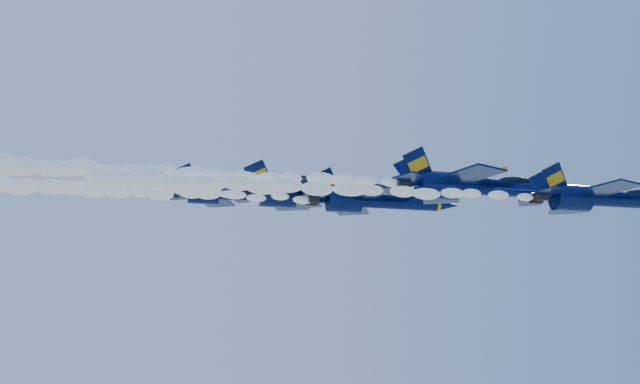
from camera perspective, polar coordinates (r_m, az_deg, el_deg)
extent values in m
cylinder|color=#040C38|center=(84.65, 21.00, -0.58)|extent=(8.61, 1.44, 1.44)
ellipsoid|color=#040C38|center=(81.57, 17.43, -0.41)|extent=(1.49, 2.58, 6.13)
cube|color=#040C38|center=(79.25, 19.84, 0.24)|extent=(5.13, 6.08, 0.17)
cube|color=#040C38|center=(85.64, 17.21, -1.06)|extent=(5.13, 6.08, 0.17)
cube|color=orange|center=(79.98, 20.65, 0.26)|extent=(2.31, 4.79, 0.10)
cube|color=orange|center=(86.31, 17.98, -1.04)|extent=(2.31, 4.79, 0.10)
cube|color=#040C38|center=(80.09, 16.37, 0.87)|extent=(3.12, 0.99, 3.36)
cube|color=#040C38|center=(81.80, 15.72, 0.50)|extent=(3.12, 0.99, 3.36)
cylinder|color=black|center=(79.46, 15.53, -0.21)|extent=(1.15, 1.05, 1.05)
cylinder|color=black|center=(80.53, 15.13, -0.43)|extent=(1.15, 1.05, 1.05)
cube|color=orange|center=(83.32, 19.28, 0.01)|extent=(10.53, 0.33, 0.08)
ellipsoid|color=white|center=(72.95, 0.42, 0.33)|extent=(41.14, 1.87, 1.68)
cylinder|color=#040C38|center=(87.45, 12.64, 0.25)|extent=(10.00, 1.67, 1.67)
ellipsoid|color=#040C38|center=(84.83, 8.33, 0.47)|extent=(1.73, 3.00, 7.11)
cone|color=#040C38|center=(90.26, 16.38, 0.03)|extent=(2.89, 1.67, 1.67)
cylinder|color=orange|center=(89.64, 15.62, 0.07)|extent=(0.39, 1.73, 1.73)
ellipsoid|color=black|center=(88.45, 13.73, 0.71)|extent=(4.00, 1.30, 1.10)
cube|color=orange|center=(88.36, 13.74, 0.50)|extent=(4.67, 1.11, 0.20)
cube|color=#040C38|center=(81.58, 10.71, 1.24)|extent=(5.96, 7.06, 0.20)
cube|color=#040C38|center=(89.55, 8.57, -0.30)|extent=(5.96, 7.06, 0.20)
cube|color=orange|center=(82.20, 11.71, 1.25)|extent=(2.68, 5.56, 0.11)
cube|color=orange|center=(90.12, 9.49, -0.28)|extent=(2.68, 5.56, 0.11)
cube|color=#040C38|center=(83.46, 6.98, 1.91)|extent=(3.62, 1.14, 3.90)
cube|color=#040C38|center=(85.57, 6.48, 1.47)|extent=(3.62, 1.14, 3.90)
cylinder|color=black|center=(82.93, 5.97, 0.71)|extent=(1.33, 1.22, 1.22)
cylinder|color=black|center=(84.25, 5.68, 0.45)|extent=(1.33, 1.22, 1.22)
cube|color=orange|center=(86.38, 10.59, 0.93)|extent=(12.22, 0.39, 0.09)
ellipsoid|color=white|center=(79.89, -8.79, 1.23)|extent=(41.14, 2.17, 1.95)
cylinder|color=#040C38|center=(94.46, 5.60, -0.77)|extent=(9.42, 1.57, 1.57)
ellipsoid|color=#040C38|center=(92.73, 1.70, -0.60)|extent=(1.63, 2.83, 6.70)
cone|color=#040C38|center=(96.41, 9.05, -0.94)|extent=(2.72, 1.57, 1.57)
cylinder|color=orange|center=(95.97, 8.35, -0.91)|extent=(0.37, 1.63, 1.63)
ellipsoid|color=black|center=(95.18, 6.61, -0.36)|extent=(3.77, 1.23, 1.04)
cube|color=orange|center=(95.11, 6.62, -0.54)|extent=(4.40, 1.05, 0.19)
cube|color=#040C38|center=(89.27, 3.50, 0.02)|extent=(5.61, 6.65, 0.19)
cube|color=#040C38|center=(97.13, 2.21, -1.22)|extent=(5.61, 6.65, 0.19)
cube|color=orange|center=(89.69, 4.41, 0.04)|extent=(2.53, 5.24, 0.10)
cube|color=orange|center=(97.51, 3.05, -1.20)|extent=(2.53, 5.24, 0.10)
cube|color=#040C38|center=(91.62, 0.45, 0.62)|extent=(3.41, 1.08, 3.67)
cube|color=#040C38|center=(93.69, 0.17, 0.27)|extent=(3.41, 1.08, 3.67)
cylinder|color=black|center=(91.31, -0.43, -0.41)|extent=(1.26, 1.15, 1.15)
cylinder|color=black|center=(92.60, -0.60, -0.62)|extent=(1.26, 1.15, 1.15)
cube|color=orange|center=(93.79, 3.75, -0.19)|extent=(11.52, 0.37, 0.08)
ellipsoid|color=white|center=(90.33, -13.76, 0.03)|extent=(41.14, 2.04, 1.84)
cylinder|color=#040C38|center=(96.87, 1.19, -0.37)|extent=(10.27, 1.71, 1.71)
ellipsoid|color=#040C38|center=(95.55, -3.02, -0.18)|extent=(1.78, 3.08, 7.31)
cone|color=#040C38|center=(98.52, 4.94, -0.56)|extent=(2.97, 1.71, 1.71)
cylinder|color=orange|center=(98.14, 4.18, -0.53)|extent=(0.40, 1.78, 1.78)
ellipsoid|color=black|center=(97.53, 2.30, 0.06)|extent=(4.11, 1.34, 1.13)
cube|color=orange|center=(97.44, 2.30, -0.14)|extent=(4.79, 1.14, 0.21)
cube|color=#040C38|center=(91.54, -1.31, 0.50)|extent=(6.12, 7.25, 0.21)
cube|color=#040C38|center=(100.24, -2.26, -0.86)|extent=(6.12, 7.25, 0.21)
cube|color=orange|center=(91.86, -0.33, 0.51)|extent=(2.75, 5.72, 0.11)
cube|color=orange|center=(100.54, -1.36, -0.84)|extent=(2.75, 5.72, 0.11)
cube|color=#040C38|center=(94.54, -4.40, 1.11)|extent=(3.72, 1.17, 4.00)
cube|color=#040C38|center=(96.83, -4.58, 0.73)|extent=(3.72, 1.17, 4.00)
cylinder|color=black|center=(94.32, -5.35, 0.02)|extent=(1.37, 1.26, 1.26)
cylinder|color=black|center=(95.75, -5.45, -0.20)|extent=(1.37, 1.26, 1.26)
cube|color=orange|center=(96.41, -0.80, 0.25)|extent=(12.56, 0.40, 0.09)
ellipsoid|color=white|center=(95.13, -18.15, 0.44)|extent=(41.14, 2.23, 2.00)
cylinder|color=#040C38|center=(105.03, -4.65, -0.24)|extent=(9.54, 1.59, 1.59)
ellipsoid|color=#040C38|center=(104.44, -8.29, -0.07)|extent=(1.65, 2.86, 6.79)
cone|color=#040C38|center=(105.92, -1.35, -0.41)|extent=(2.76, 1.59, 1.59)
cylinder|color=orange|center=(105.71, -2.03, -0.37)|extent=(0.37, 1.65, 1.65)
ellipsoid|color=black|center=(105.45, -3.67, 0.13)|extent=(3.82, 1.24, 1.05)
cube|color=orange|center=(105.37, -3.68, -0.04)|extent=(4.45, 1.06, 0.19)
cube|color=#040C38|center=(100.49, -7.05, 0.50)|extent=(5.68, 6.74, 0.19)
cube|color=#040C38|center=(108.67, -7.43, -0.66)|extent=(5.68, 6.74, 0.19)
cube|color=orange|center=(100.64, -6.20, 0.52)|extent=(2.56, 5.31, 0.11)
cube|color=orange|center=(108.81, -6.65, -0.64)|extent=(2.56, 5.31, 0.11)
cube|color=#040C38|center=(103.70, -9.50, 1.03)|extent=(3.45, 1.09, 3.72)
cube|color=#040C38|center=(105.84, -9.56, 0.70)|extent=(3.45, 1.09, 3.72)
cylinder|color=black|center=(103.63, -10.31, 0.10)|extent=(1.27, 1.17, 1.17)
cylinder|color=black|center=(104.96, -10.34, -0.09)|extent=(1.27, 1.17, 1.17)
cube|color=orange|center=(104.91, -6.37, 0.29)|extent=(11.66, 0.37, 0.08)
ellipsoid|color=white|center=(105.97, -21.80, 0.48)|extent=(41.14, 2.07, 1.86)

